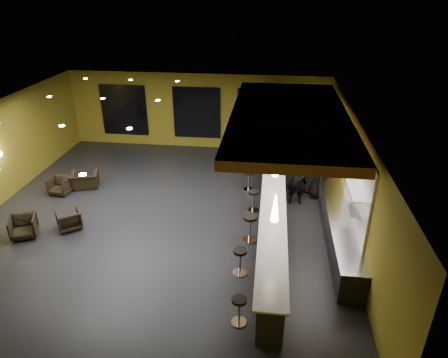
# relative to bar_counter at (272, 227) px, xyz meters

# --- Properties ---
(floor) EXTENTS (12.00, 13.00, 0.10)m
(floor) POSITION_rel_bar_counter_xyz_m (-3.65, 1.00, -0.55)
(floor) COLOR black
(floor) RESTS_ON ground
(ceiling) EXTENTS (12.00, 13.00, 0.10)m
(ceiling) POSITION_rel_bar_counter_xyz_m (-3.65, 1.00, 3.05)
(ceiling) COLOR black
(wall_back) EXTENTS (12.00, 0.10, 3.50)m
(wall_back) POSITION_rel_bar_counter_xyz_m (-3.65, 7.55, 1.25)
(wall_back) COLOR olive
(wall_back) RESTS_ON floor
(wall_front) EXTENTS (12.00, 0.10, 3.50)m
(wall_front) POSITION_rel_bar_counter_xyz_m (-3.65, -5.55, 1.25)
(wall_front) COLOR olive
(wall_front) RESTS_ON floor
(wall_right) EXTENTS (0.10, 13.00, 3.50)m
(wall_right) POSITION_rel_bar_counter_xyz_m (2.40, 1.00, 1.25)
(wall_right) COLOR olive
(wall_right) RESTS_ON floor
(wood_soffit) EXTENTS (3.60, 8.00, 0.28)m
(wood_soffit) POSITION_rel_bar_counter_xyz_m (0.35, 2.00, 2.86)
(wood_soffit) COLOR #AC6732
(wood_soffit) RESTS_ON ceiling
(window_left) EXTENTS (2.20, 0.06, 2.40)m
(window_left) POSITION_rel_bar_counter_xyz_m (-7.15, 7.44, 1.20)
(window_left) COLOR black
(window_left) RESTS_ON wall_back
(window_center) EXTENTS (2.20, 0.06, 2.40)m
(window_center) POSITION_rel_bar_counter_xyz_m (-3.65, 7.44, 1.20)
(window_center) COLOR black
(window_center) RESTS_ON wall_back
(window_right) EXTENTS (2.20, 0.06, 2.40)m
(window_right) POSITION_rel_bar_counter_xyz_m (-0.65, 7.44, 1.20)
(window_right) COLOR black
(window_right) RESTS_ON wall_back
(tile_backsplash) EXTENTS (0.06, 3.20, 2.40)m
(tile_backsplash) POSITION_rel_bar_counter_xyz_m (2.31, 0.00, 1.50)
(tile_backsplash) COLOR white
(tile_backsplash) RESTS_ON wall_right
(bar_counter) EXTENTS (0.60, 8.00, 1.00)m
(bar_counter) POSITION_rel_bar_counter_xyz_m (0.00, 0.00, 0.00)
(bar_counter) COLOR black
(bar_counter) RESTS_ON floor
(bar_top) EXTENTS (0.78, 8.10, 0.05)m
(bar_top) POSITION_rel_bar_counter_xyz_m (0.00, 0.00, 0.52)
(bar_top) COLOR silver
(bar_top) RESTS_ON bar_counter
(prep_counter) EXTENTS (0.70, 6.00, 0.86)m
(prep_counter) POSITION_rel_bar_counter_xyz_m (2.00, 0.50, -0.07)
(prep_counter) COLOR black
(prep_counter) RESTS_ON floor
(prep_top) EXTENTS (0.72, 6.00, 0.03)m
(prep_top) POSITION_rel_bar_counter_xyz_m (2.00, 0.50, 0.39)
(prep_top) COLOR silver
(prep_top) RESTS_ON prep_counter
(wall_shelf_lower) EXTENTS (0.30, 1.50, 0.03)m
(wall_shelf_lower) POSITION_rel_bar_counter_xyz_m (2.17, -0.20, 1.10)
(wall_shelf_lower) COLOR silver
(wall_shelf_lower) RESTS_ON wall_right
(wall_shelf_upper) EXTENTS (0.30, 1.50, 0.03)m
(wall_shelf_upper) POSITION_rel_bar_counter_xyz_m (2.17, -0.20, 1.55)
(wall_shelf_upper) COLOR silver
(wall_shelf_upper) RESTS_ON wall_right
(column) EXTENTS (0.60, 0.60, 3.50)m
(column) POSITION_rel_bar_counter_xyz_m (0.00, 4.60, 1.25)
(column) COLOR brown
(column) RESTS_ON floor
(pendant_0) EXTENTS (0.20, 0.20, 0.70)m
(pendant_0) POSITION_rel_bar_counter_xyz_m (0.00, -2.00, 1.85)
(pendant_0) COLOR white
(pendant_0) RESTS_ON wood_soffit
(pendant_1) EXTENTS (0.20, 0.20, 0.70)m
(pendant_1) POSITION_rel_bar_counter_xyz_m (0.00, 0.50, 1.85)
(pendant_1) COLOR white
(pendant_1) RESTS_ON wood_soffit
(pendant_2) EXTENTS (0.20, 0.20, 0.70)m
(pendant_2) POSITION_rel_bar_counter_xyz_m (0.00, 3.00, 1.85)
(pendant_2) COLOR white
(pendant_2) RESTS_ON wood_soffit
(staff_a) EXTENTS (0.71, 0.51, 1.82)m
(staff_a) POSITION_rel_bar_counter_xyz_m (0.83, 2.49, 0.41)
(staff_a) COLOR black
(staff_a) RESTS_ON floor
(staff_b) EXTENTS (1.05, 0.90, 1.87)m
(staff_b) POSITION_rel_bar_counter_xyz_m (1.07, 3.24, 0.44)
(staff_b) COLOR black
(staff_b) RESTS_ON floor
(staff_c) EXTENTS (0.92, 0.70, 1.69)m
(staff_c) POSITION_rel_bar_counter_xyz_m (1.60, 3.02, 0.34)
(staff_c) COLOR black
(staff_c) RESTS_ON floor
(armchair_a) EXTENTS (0.99, 1.00, 0.70)m
(armchair_a) POSITION_rel_bar_counter_xyz_m (-7.67, -0.65, -0.15)
(armchair_a) COLOR black
(armchair_a) RESTS_ON floor
(armchair_b) EXTENTS (0.98, 0.99, 0.65)m
(armchair_b) POSITION_rel_bar_counter_xyz_m (-6.48, -0.05, -0.18)
(armchair_b) COLOR black
(armchair_b) RESTS_ON floor
(armchair_c) EXTENTS (0.75, 0.77, 0.66)m
(armchair_c) POSITION_rel_bar_counter_xyz_m (-7.92, 2.16, -0.17)
(armchair_c) COLOR black
(armchair_c) RESTS_ON floor
(armchair_d) EXTENTS (1.19, 1.10, 0.64)m
(armchair_d) POSITION_rel_bar_counter_xyz_m (-7.20, 2.76, -0.18)
(armchair_d) COLOR black
(armchair_d) RESTS_ON floor
(bar_stool_0) EXTENTS (0.37, 0.37, 0.73)m
(bar_stool_0) POSITION_rel_bar_counter_xyz_m (-0.71, -3.38, -0.03)
(bar_stool_0) COLOR silver
(bar_stool_0) RESTS_ON floor
(bar_stool_1) EXTENTS (0.39, 0.39, 0.78)m
(bar_stool_1) POSITION_rel_bar_counter_xyz_m (-0.83, -1.62, -0.00)
(bar_stool_1) COLOR silver
(bar_stool_1) RESTS_ON floor
(bar_stool_2) EXTENTS (0.44, 0.44, 0.87)m
(bar_stool_2) POSITION_rel_bar_counter_xyz_m (-0.67, -0.03, 0.05)
(bar_stool_2) COLOR silver
(bar_stool_2) RESTS_ON floor
(bar_stool_3) EXTENTS (0.38, 0.38, 0.76)m
(bar_stool_3) POSITION_rel_bar_counter_xyz_m (-0.67, 1.78, -0.01)
(bar_stool_3) COLOR silver
(bar_stool_3) RESTS_ON floor
(bar_stool_4) EXTENTS (0.38, 0.38, 0.76)m
(bar_stool_4) POSITION_rel_bar_counter_xyz_m (-0.92, 3.30, -0.01)
(bar_stool_4) COLOR silver
(bar_stool_4) RESTS_ON floor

